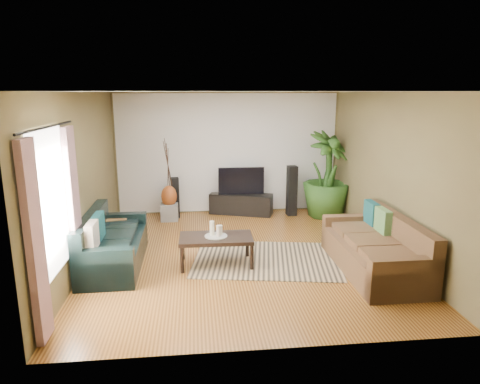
{
  "coord_description": "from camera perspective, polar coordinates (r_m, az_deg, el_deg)",
  "views": [
    {
      "loc": [
        -0.75,
        -6.78,
        2.69
      ],
      "look_at": [
        0.0,
        0.2,
        1.05
      ],
      "focal_mm": 32.0,
      "sensor_mm": 36.0,
      "label": 1
    }
  ],
  "objects": [
    {
      "name": "window_pane",
      "position": [
        5.61,
        -23.91,
        -1.3
      ],
      "size": [
        0.0,
        1.8,
        1.8
      ],
      "primitive_type": "plane",
      "rotation": [
        1.57,
        0.0,
        1.57
      ],
      "color": "white",
      "rests_on": "ground"
    },
    {
      "name": "area_rug",
      "position": [
        7.15,
        3.54,
        -8.93
      ],
      "size": [
        2.6,
        2.04,
        0.01
      ],
      "primitive_type": "cube",
      "rotation": [
        0.0,
        0.0,
        -0.17
      ],
      "color": "tan",
      "rests_on": "floor"
    },
    {
      "name": "vase",
      "position": [
        9.24,
        -9.44,
        -0.55
      ],
      "size": [
        0.33,
        0.33,
        0.46
      ],
      "primitive_type": "ellipsoid",
      "color": "brown",
      "rests_on": "pedestal"
    },
    {
      "name": "tv_stand",
      "position": [
        9.65,
        0.16,
        -1.6
      ],
      "size": [
        1.45,
        0.85,
        0.46
      ],
      "primitive_type": "cube",
      "rotation": [
        0.0,
        0.0,
        -0.33
      ],
      "color": "black",
      "rests_on": "floor"
    },
    {
      "name": "speaker_left",
      "position": [
        9.44,
        -8.62,
        -0.76
      ],
      "size": [
        0.18,
        0.2,
        0.89
      ],
      "primitive_type": "cube",
      "rotation": [
        0.0,
        0.0,
        0.13
      ],
      "color": "black",
      "rests_on": "floor"
    },
    {
      "name": "sofa_left",
      "position": [
        7.07,
        -16.47,
        -6.08
      ],
      "size": [
        0.86,
        1.97,
        0.85
      ],
      "primitive_type": "cube",
      "rotation": [
        0.0,
        0.0,
        1.58
      ],
      "color": "black",
      "rests_on": "floor"
    },
    {
      "name": "candle_tray",
      "position": [
        6.79,
        -3.22,
        -5.88
      ],
      "size": [
        0.36,
        0.36,
        0.02
      ],
      "primitive_type": "cylinder",
      "color": "#9C9C96",
      "rests_on": "coffee_table"
    },
    {
      "name": "curtain_near",
      "position": [
        4.98,
        -25.65,
        -6.22
      ],
      "size": [
        0.08,
        0.35,
        2.2
      ],
      "primitive_type": "cube",
      "color": "gray",
      "rests_on": "ground"
    },
    {
      "name": "plant_pot",
      "position": [
        9.69,
        11.37,
        -2.4
      ],
      "size": [
        0.35,
        0.35,
        0.27
      ],
      "primitive_type": "cylinder",
      "color": "black",
      "rests_on": "floor"
    },
    {
      "name": "curtain_rod",
      "position": [
        5.46,
        -24.29,
        7.9
      ],
      "size": [
        0.03,
        1.9,
        0.03
      ],
      "primitive_type": "cylinder",
      "rotation": [
        1.57,
        0.0,
        0.0
      ],
      "color": "black",
      "rests_on": "ground"
    },
    {
      "name": "floor",
      "position": [
        7.33,
        0.17,
        -8.37
      ],
      "size": [
        5.5,
        5.5,
        0.0
      ],
      "primitive_type": "plane",
      "color": "#9E6529",
      "rests_on": "ground"
    },
    {
      "name": "candle_mid",
      "position": [
        6.72,
        -2.87,
        -5.2
      ],
      "size": [
        0.07,
        0.07,
        0.18
      ],
      "primitive_type": "cylinder",
      "color": "silver",
      "rests_on": "candle_tray"
    },
    {
      "name": "pedestal",
      "position": [
        9.33,
        -9.36,
        -2.62
      ],
      "size": [
        0.37,
        0.37,
        0.36
      ],
      "primitive_type": "cube",
      "rotation": [
        0.0,
        0.0,
        -0.01
      ],
      "color": "gray",
      "rests_on": "floor"
    },
    {
      "name": "wall_right",
      "position": [
        7.64,
        19.18,
        2.31
      ],
      "size": [
        0.0,
        5.5,
        5.5
      ],
      "primitive_type": "plane",
      "rotation": [
        1.57,
        0.0,
        -1.57
      ],
      "color": "brown",
      "rests_on": "ground"
    },
    {
      "name": "backwall_panel",
      "position": [
        9.64,
        -1.62,
        5.16
      ],
      "size": [
        4.9,
        0.0,
        4.9
      ],
      "primitive_type": "plane",
      "rotation": [
        1.57,
        0.0,
        0.0
      ],
      "color": "white",
      "rests_on": "ground"
    },
    {
      "name": "candle_tall",
      "position": [
        6.78,
        -3.76,
        -4.83
      ],
      "size": [
        0.07,
        0.07,
        0.23
      ],
      "primitive_type": "cylinder",
      "color": "#F4ECCE",
      "rests_on": "candle_tray"
    },
    {
      "name": "curtain_far",
      "position": [
        6.35,
        -21.28,
        -1.8
      ],
      "size": [
        0.08,
        0.35,
        2.2
      ],
      "primitive_type": "cube",
      "color": "gray",
      "rests_on": "ground"
    },
    {
      "name": "candle_short",
      "position": [
        6.83,
        -2.67,
        -5.05
      ],
      "size": [
        0.07,
        0.07,
        0.15
      ],
      "primitive_type": "cylinder",
      "color": "white",
      "rests_on": "candle_tray"
    },
    {
      "name": "wall_left",
      "position": [
        7.13,
        -20.23,
        1.49
      ],
      "size": [
        0.0,
        5.5,
        5.5
      ],
      "primitive_type": "plane",
      "rotation": [
        1.57,
        0.0,
        1.57
      ],
      "color": "brown",
      "rests_on": "ground"
    },
    {
      "name": "sofa_right",
      "position": [
        6.89,
        17.42,
        -6.67
      ],
      "size": [
        0.98,
        2.17,
        0.85
      ],
      "primitive_type": "cube",
      "rotation": [
        0.0,
        0.0,
        -1.57
      ],
      "color": "brown",
      "rests_on": "floor"
    },
    {
      "name": "wall_front",
      "position": [
        4.31,
        4.22,
        -5.0
      ],
      "size": [
        5.0,
        0.0,
        5.0
      ],
      "primitive_type": "plane",
      "rotation": [
        -1.57,
        0.0,
        0.0
      ],
      "color": "brown",
      "rests_on": "ground"
    },
    {
      "name": "television",
      "position": [
        9.53,
        0.16,
        1.51
      ],
      "size": [
        1.02,
        0.06,
        0.6
      ],
      "primitive_type": "cube",
      "color": "black",
      "rests_on": "tv_stand"
    },
    {
      "name": "coffee_table",
      "position": [
        6.87,
        -3.19,
        -7.79
      ],
      "size": [
        1.16,
        0.65,
        0.47
      ],
      "primitive_type": "cube",
      "rotation": [
        0.0,
        0.0,
        -0.02
      ],
      "color": "black",
      "rests_on": "floor"
    },
    {
      "name": "ceiling",
      "position": [
        6.82,
        0.18,
        13.24
      ],
      "size": [
        5.5,
        5.5,
        0.0
      ],
      "primitive_type": "plane",
      "rotation": [
        3.14,
        0.0,
        0.0
      ],
      "color": "white",
      "rests_on": "ground"
    },
    {
      "name": "wall_back",
      "position": [
        9.65,
        -1.63,
        5.17
      ],
      "size": [
        5.0,
        0.0,
        5.0
      ],
      "primitive_type": "plane",
      "rotation": [
        1.57,
        0.0,
        0.0
      ],
      "color": "brown",
      "rests_on": "ground"
    },
    {
      "name": "speaker_right",
      "position": [
        9.56,
        6.91,
        0.17
      ],
      "size": [
        0.22,
        0.24,
        1.11
      ],
      "primitive_type": "cube",
      "rotation": [
        0.0,
        0.0,
        0.08
      ],
      "color": "black",
      "rests_on": "floor"
    },
    {
      "name": "side_table",
      "position": [
        8.03,
        -16.66,
        -4.99
      ],
      "size": [
        0.59,
        0.59,
        0.53
      ],
      "primitive_type": "cube",
      "rotation": [
        0.0,
        0.0,
        0.2
      ],
      "color": "brown",
      "rests_on": "floor"
    },
    {
      "name": "potted_plant",
      "position": [
        9.51,
        11.59,
        2.26
      ],
      "size": [
        1.47,
        1.47,
        1.87
      ],
      "primitive_type": "imported",
      "rotation": [
        0.0,
        0.0,
        0.65
      ],
      "color": "#28531B",
      "rests_on": "floor"
    }
  ]
}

